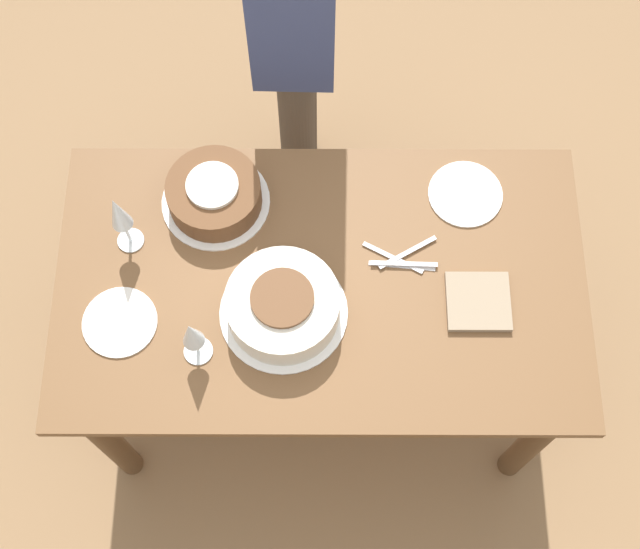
% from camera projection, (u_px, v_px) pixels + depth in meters
% --- Properties ---
extents(ground_plane, '(12.00, 12.00, 0.00)m').
position_uv_depth(ground_plane, '(320.00, 369.00, 2.95)').
color(ground_plane, '#8E6B47').
extents(dining_table, '(1.35, 0.78, 0.76)m').
position_uv_depth(dining_table, '(320.00, 301.00, 2.37)').
color(dining_table, brown).
rests_on(dining_table, ground_plane).
extents(cake_center_white, '(0.32, 0.32, 0.11)m').
position_uv_depth(cake_center_white, '(282.00, 306.00, 2.17)').
color(cake_center_white, white).
rests_on(cake_center_white, dining_table).
extents(cake_front_chocolate, '(0.28, 0.28, 0.10)m').
position_uv_depth(cake_front_chocolate, '(213.00, 194.00, 2.29)').
color(cake_front_chocolate, white).
rests_on(cake_front_chocolate, dining_table).
extents(wine_glass_near, '(0.07, 0.07, 0.19)m').
position_uv_depth(wine_glass_near, '(191.00, 335.00, 2.06)').
color(wine_glass_near, silver).
rests_on(wine_glass_near, dining_table).
extents(wine_glass_far, '(0.07, 0.07, 0.22)m').
position_uv_depth(wine_glass_far, '(118.00, 214.00, 2.15)').
color(wine_glass_far, silver).
rests_on(wine_glass_far, dining_table).
extents(dessert_plate_left, '(0.20, 0.20, 0.01)m').
position_uv_depth(dessert_plate_left, '(464.00, 194.00, 2.34)').
color(dessert_plate_left, white).
rests_on(dessert_plate_left, dining_table).
extents(dessert_plate_right, '(0.19, 0.19, 0.01)m').
position_uv_depth(dessert_plate_right, '(119.00, 322.00, 2.20)').
color(dessert_plate_right, white).
rests_on(dessert_plate_right, dining_table).
extents(fork_pile, '(0.19, 0.11, 0.01)m').
position_uv_depth(fork_pile, '(401.00, 260.00, 2.26)').
color(fork_pile, silver).
rests_on(fork_pile, dining_table).
extents(napkin_stack, '(0.16, 0.16, 0.02)m').
position_uv_depth(napkin_stack, '(477.00, 302.00, 2.22)').
color(napkin_stack, gray).
rests_on(napkin_stack, dining_table).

